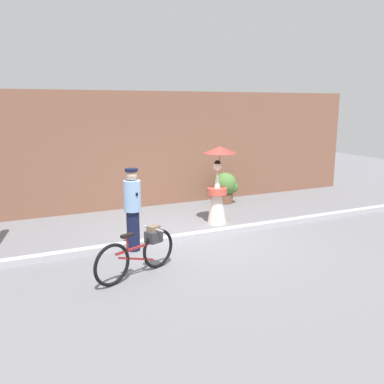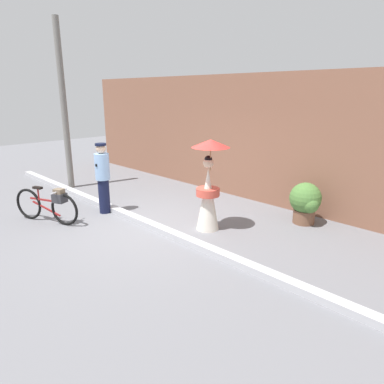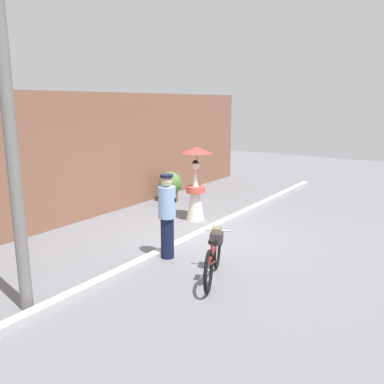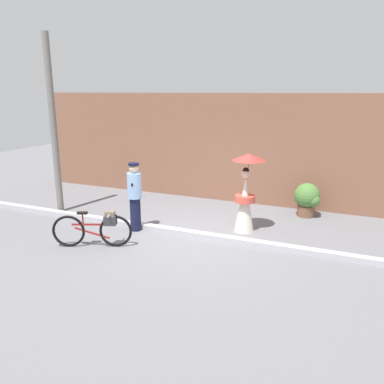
{
  "view_description": "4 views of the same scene",
  "coord_description": "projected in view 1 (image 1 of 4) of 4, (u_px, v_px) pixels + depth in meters",
  "views": [
    {
      "loc": [
        -3.84,
        -7.87,
        2.9
      ],
      "look_at": [
        -0.07,
        0.18,
        1.01
      ],
      "focal_mm": 38.49,
      "sensor_mm": 36.0,
      "label": 1
    },
    {
      "loc": [
        5.7,
        -4.3,
        2.82
      ],
      "look_at": [
        0.66,
        0.61,
        0.81
      ],
      "focal_mm": 32.95,
      "sensor_mm": 36.0,
      "label": 2
    },
    {
      "loc": [
        -7.44,
        -4.83,
        3.03
      ],
      "look_at": [
        0.25,
        0.47,
        0.92
      ],
      "focal_mm": 37.57,
      "sensor_mm": 36.0,
      "label": 3
    },
    {
      "loc": [
        3.22,
        -7.87,
        3.32
      ],
      "look_at": [
        -0.17,
        0.11,
        1.04
      ],
      "focal_mm": 36.02,
      "sensor_mm": 36.0,
      "label": 4
    }
  ],
  "objects": [
    {
      "name": "potted_plant_by_door",
      "position": [
        226.0,
        186.0,
        12.26
      ],
      "size": [
        0.7,
        0.68,
        0.92
      ],
      "color": "brown",
      "rests_on": "ground_plane"
    },
    {
      "name": "person_with_parasol",
      "position": [
        218.0,
        186.0,
        10.08
      ],
      "size": [
        0.77,
        0.77,
        1.91
      ],
      "color": "silver",
      "rests_on": "ground_plane"
    },
    {
      "name": "person_officer",
      "position": [
        133.0,
        207.0,
        8.18
      ],
      "size": [
        0.34,
        0.38,
        1.68
      ],
      "color": "#141938",
      "rests_on": "ground_plane"
    },
    {
      "name": "building_wall",
      "position": [
        147.0,
        149.0,
        11.83
      ],
      "size": [
        14.0,
        0.4,
        3.27
      ],
      "primitive_type": "cube",
      "color": "brown",
      "rests_on": "ground_plane"
    },
    {
      "name": "bicycle_near_officer",
      "position": [
        140.0,
        251.0,
        7.08
      ],
      "size": [
        1.63,
        0.76,
        0.81
      ],
      "color": "black",
      "rests_on": "ground_plane"
    },
    {
      "name": "ground_plane",
      "position": [
        198.0,
        237.0,
        9.17
      ],
      "size": [
        30.0,
        30.0,
        0.0
      ],
      "primitive_type": "plane",
      "color": "slate"
    },
    {
      "name": "sidewalk_curb",
      "position": [
        198.0,
        235.0,
        9.15
      ],
      "size": [
        14.0,
        0.2,
        0.12
      ],
      "primitive_type": "cube",
      "color": "#B2B2B7",
      "rests_on": "ground_plane"
    }
  ]
}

